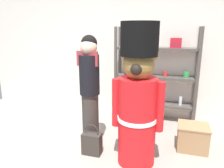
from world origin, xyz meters
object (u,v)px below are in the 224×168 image
Objects in this scene: merchandise_shelf at (156,74)px; teddy_bear_guard at (138,99)px; shopping_bag at (92,143)px; display_crate at (193,137)px; person_shopper at (90,88)px.

merchandise_shelf is 0.98× the size of teddy_bear_guard.
shopping_bag is 1.03× the size of display_crate.
teddy_bear_guard is 0.76m from person_shopper.
person_shopper is at bearing 162.78° from teddy_bear_guard.
merchandise_shelf is 1.49m from person_shopper.
display_crate is (0.65, -0.95, -0.71)m from merchandise_shelf.
merchandise_shelf is at bearing 57.21° from person_shopper.
merchandise_shelf is 1.79m from shopping_bag.
shopping_bag is 1.45m from display_crate.
merchandise_shelf is 1.07× the size of person_shopper.
shopping_bag is (-0.62, -0.00, -0.71)m from teddy_bear_guard.
merchandise_shelf is 3.93× the size of shopping_bag.
display_crate is (1.45, 0.30, -0.71)m from person_shopper.
teddy_bear_guard reaches higher than shopping_bag.
teddy_bear_guard is 1.10× the size of person_shopper.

